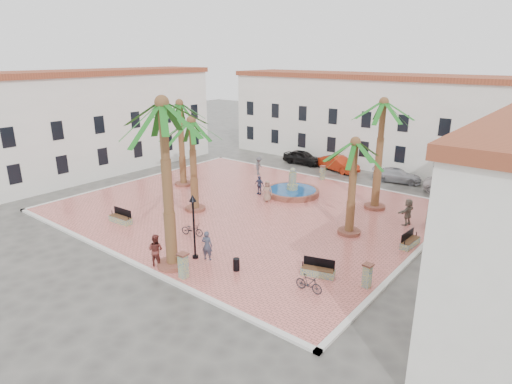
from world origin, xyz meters
The scene contains 36 objects.
ground centered at (0.00, 0.00, 0.00)m, with size 120.00×120.00×0.00m, color #56544F.
plaza centered at (0.00, 0.00, 0.07)m, with size 26.00×22.00×0.15m, color #E47369.
kerb_n centered at (0.00, 11.00, 0.08)m, with size 26.30×0.30×0.16m, color silver.
kerb_s centered at (0.00, -11.00, 0.08)m, with size 26.30×0.30×0.16m, color silver.
kerb_e centered at (13.00, 0.00, 0.08)m, with size 0.30×22.30×0.16m, color silver.
kerb_w centered at (-13.00, 0.00, 0.08)m, with size 0.30×22.30×0.16m, color silver.
building_north centered at (0.00, 19.99, 4.77)m, with size 30.40×7.40×9.50m.
building_west centered at (-19.00, 0.00, 5.02)m, with size 6.40×24.40×10.00m.
fountain centered at (0.98, 4.92, 0.47)m, with size 4.51×4.51×2.33m.
palm_nw centered at (-8.21, 1.03, 6.62)m, with size 5.06×5.06×7.65m.
palm_sw centered at (-2.64, -2.83, 6.13)m, with size 4.98×4.98×7.13m.
palm_s centered at (2.97, -9.91, 8.21)m, with size 5.47×5.47×9.39m.
palm_e centered at (8.54, 0.42, 5.50)m, with size 4.86×4.86×6.46m.
palm_ne centered at (7.81, 6.08, 7.31)m, with size 5.17×5.17×8.39m.
bench_s centered at (-4.84, -7.89, 0.43)m, with size 1.92×0.70×1.00m.
bench_se centered at (9.87, -5.77, 0.42)m, with size 1.87×1.07×0.95m.
bench_e centered at (12.38, 0.96, 0.41)m, with size 0.67×1.81×0.94m.
bench_ne centered at (12.38, 4.88, 0.40)m, with size 1.11×1.73×0.88m.
lamppost_s centered at (3.23, -8.42, 2.77)m, with size 0.42×0.42×3.87m.
lamppost_e centered at (12.40, 4.94, 2.58)m, with size 0.39×0.39×3.59m.
bollard_se centered at (4.43, -10.40, 0.88)m, with size 0.53×0.53×1.41m.
bollard_n centered at (0.67, 10.40, 0.84)m, with size 0.50×0.50×1.33m.
bollard_e centered at (12.40, -5.24, 0.82)m, with size 0.50×0.50×1.29m.
litter_bin centered at (6.08, -8.05, 0.50)m, with size 0.36×0.36×0.70m, color black.
cyclist_a centered at (3.92, -8.11, 1.03)m, with size 0.64×0.42×1.76m, color #363B4E.
bicycle_a centered at (0.72, -6.28, 0.56)m, with size 0.55×1.57×0.82m, color black.
cyclist_b centered at (2.19, -10.40, 1.08)m, with size 0.91×0.71×1.86m, color maroon.
bicycle_b centered at (10.34, -7.44, 0.60)m, with size 0.42×1.50×0.90m, color black.
pedestrian_fountain_a centered at (0.43, 2.14, 1.01)m, with size 0.84×0.55×1.73m, color #926E5D.
pedestrian_fountain_b centered at (-1.27, 3.26, 0.94)m, with size 0.93×0.39×1.58m, color #394060.
pedestrian_north centered at (-5.08, 8.02, 1.04)m, with size 1.15×0.66×1.79m, color #4D4E53.
pedestrian_east centered at (10.97, 4.27, 1.10)m, with size 1.75×0.56×1.89m, color #73685A.
car_black centered at (-4.32, 14.76, 0.75)m, with size 1.77×4.40×1.50m, color black.
car_red centered at (0.08, 14.63, 0.76)m, with size 1.62×4.63×1.53m, color #A4250D.
car_silver centered at (6.25, 14.52, 0.64)m, with size 1.79×4.40×1.28m, color #ABACB4.
car_white centered at (11.50, 14.06, 0.70)m, with size 2.31×5.01×1.39m, color silver.
Camera 1 is at (20.03, -23.73, 11.46)m, focal length 30.00 mm.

